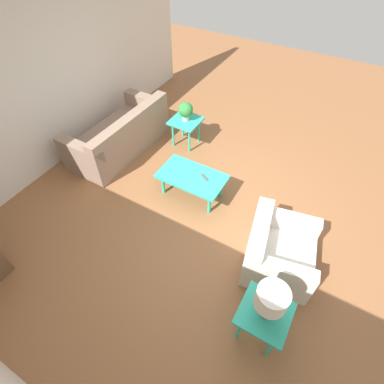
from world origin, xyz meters
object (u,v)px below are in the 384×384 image
armchair (276,252)px  table_lamp (271,300)px  sofa (121,136)px  coffee_table (192,178)px  side_table_plant (186,124)px  potted_plant (186,110)px  side_table_lamp (264,316)px

armchair → table_lamp: table_lamp is taller
sofa → coffee_table: sofa is taller
coffee_table → sofa: bearing=-11.7°
armchair → table_lamp: (-0.15, 0.93, 0.57)m
coffee_table → side_table_plant: 1.37m
armchair → potted_plant: size_ratio=3.08×
side_table_plant → table_lamp: bearing=134.0°
armchair → side_table_lamp: bearing=178.3°
side_table_lamp → coffee_table: bearing=-40.6°
side_table_plant → table_lamp: table_lamp is taller
table_lamp → coffee_table: bearing=-40.6°
potted_plant → sofa: bearing=38.2°
side_table_lamp → sofa: bearing=-28.1°
coffee_table → side_table_lamp: (-1.75, 1.50, 0.08)m
side_table_plant → side_table_lamp: (-2.53, 2.63, 0.00)m
side_table_lamp → potted_plant: potted_plant is taller
coffee_table → side_table_plant: size_ratio=1.96×
potted_plant → armchair: bearing=144.6°
armchair → potted_plant: potted_plant is taller
armchair → sofa: bearing=63.5°
coffee_table → table_lamp: bearing=139.4°
side_table_plant → coffee_table: bearing=124.9°
armchair → table_lamp: size_ratio=2.29×
side_table_lamp → potted_plant: bearing=-46.0°
side_table_plant → armchair: bearing=144.6°
side_table_plant → potted_plant: size_ratio=1.53×
coffee_table → side_table_plant: bearing=-55.1°
coffee_table → table_lamp: (-1.75, 1.50, 0.49)m
armchair → side_table_plant: (2.38, -1.69, 0.16)m
armchair → table_lamp: 1.10m
side_table_plant → potted_plant: bearing=153.4°
side_table_lamp → table_lamp: 0.40m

